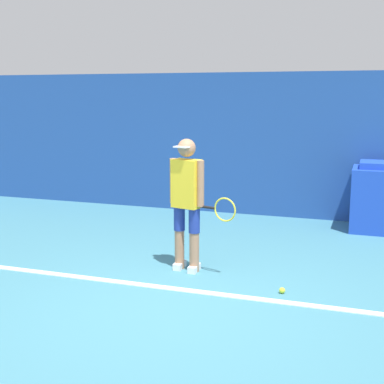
% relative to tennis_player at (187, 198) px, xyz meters
% --- Properties ---
extents(ground_plane, '(24.00, 24.00, 0.00)m').
position_rel_tennis_player_xyz_m(ground_plane, '(0.24, -1.14, -0.91)').
color(ground_plane, teal).
extents(back_wall, '(24.00, 0.10, 2.54)m').
position_rel_tennis_player_xyz_m(back_wall, '(0.24, 3.37, 0.36)').
color(back_wall, '#234C99').
rests_on(back_wall, ground_plane).
extents(court_baseline, '(21.60, 0.10, 0.01)m').
position_rel_tennis_player_xyz_m(court_baseline, '(0.24, -0.69, -0.90)').
color(court_baseline, white).
rests_on(court_baseline, ground_plane).
extents(tennis_player, '(0.90, 0.32, 1.64)m').
position_rel_tennis_player_xyz_m(tennis_player, '(0.00, 0.00, 0.00)').
color(tennis_player, '#A37556').
rests_on(tennis_player, ground_plane).
extents(tennis_ball, '(0.07, 0.07, 0.07)m').
position_rel_tennis_player_xyz_m(tennis_ball, '(1.25, -0.42, -0.88)').
color(tennis_ball, '#D1E533').
rests_on(tennis_ball, ground_plane).
extents(covered_chair, '(0.69, 0.83, 1.11)m').
position_rel_tennis_player_xyz_m(covered_chair, '(2.17, 2.85, -0.38)').
color(covered_chair, blue).
rests_on(covered_chair, ground_plane).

